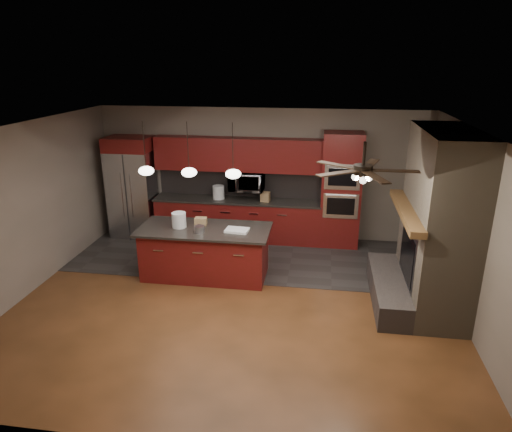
% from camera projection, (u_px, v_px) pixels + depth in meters
% --- Properties ---
extents(ground, '(7.00, 7.00, 0.00)m').
position_uv_depth(ground, '(236.00, 301.00, 7.47)').
color(ground, brown).
rests_on(ground, ground).
extents(ceiling, '(7.00, 6.00, 0.02)m').
position_uv_depth(ceiling, '(233.00, 129.00, 6.55)').
color(ceiling, white).
rests_on(ceiling, back_wall).
extents(back_wall, '(7.00, 0.02, 2.80)m').
position_uv_depth(back_wall, '(261.00, 174.00, 9.81)').
color(back_wall, slate).
rests_on(back_wall, ground).
extents(right_wall, '(0.02, 6.00, 2.80)m').
position_uv_depth(right_wall, '(474.00, 233.00, 6.53)').
color(right_wall, slate).
rests_on(right_wall, ground).
extents(left_wall, '(0.02, 6.00, 2.80)m').
position_uv_depth(left_wall, '(26.00, 210.00, 7.49)').
color(left_wall, slate).
rests_on(left_wall, ground).
extents(slate_tile_patch, '(7.00, 2.40, 0.01)m').
position_uv_depth(slate_tile_patch, '(253.00, 256.00, 9.15)').
color(slate_tile_patch, '#2F2C2A').
rests_on(slate_tile_patch, ground).
extents(fireplace_column, '(1.30, 2.10, 2.80)m').
position_uv_depth(fireplace_column, '(434.00, 228.00, 7.00)').
color(fireplace_column, '#736652').
rests_on(fireplace_column, ground).
extents(back_cabinetry, '(3.59, 0.64, 2.20)m').
position_uv_depth(back_cabinetry, '(238.00, 199.00, 9.81)').
color(back_cabinetry, maroon).
rests_on(back_cabinetry, ground).
extents(oven_tower, '(0.80, 0.63, 2.38)m').
position_uv_depth(oven_tower, '(341.00, 190.00, 9.36)').
color(oven_tower, maroon).
rests_on(oven_tower, ground).
extents(microwave, '(0.73, 0.41, 0.50)m').
position_uv_depth(microwave, '(247.00, 181.00, 9.65)').
color(microwave, silver).
rests_on(microwave, back_cabinetry).
extents(refrigerator, '(0.95, 0.75, 2.20)m').
position_uv_depth(refrigerator, '(133.00, 187.00, 9.94)').
color(refrigerator, silver).
rests_on(refrigerator, ground).
extents(kitchen_island, '(2.33, 1.07, 0.92)m').
position_uv_depth(kitchen_island, '(205.00, 252.00, 8.20)').
color(kitchen_island, maroon).
rests_on(kitchen_island, ground).
extents(white_bucket, '(0.33, 0.33, 0.27)m').
position_uv_depth(white_bucket, '(179.00, 220.00, 8.06)').
color(white_bucket, silver).
rests_on(white_bucket, kitchen_island).
extents(paint_can, '(0.20, 0.20, 0.12)m').
position_uv_depth(paint_can, '(199.00, 229.00, 7.84)').
color(paint_can, '#B6B6BB').
rests_on(paint_can, kitchen_island).
extents(paint_tray, '(0.42, 0.31, 0.04)m').
position_uv_depth(paint_tray, '(237.00, 230.00, 7.91)').
color(paint_tray, white).
rests_on(paint_tray, kitchen_island).
extents(cardboard_box, '(0.22, 0.17, 0.13)m').
position_uv_depth(cardboard_box, '(201.00, 221.00, 8.20)').
color(cardboard_box, '#96774D').
rests_on(cardboard_box, kitchen_island).
extents(counter_bucket, '(0.33, 0.33, 0.29)m').
position_uv_depth(counter_bucket, '(219.00, 192.00, 9.77)').
color(counter_bucket, silver).
rests_on(counter_bucket, back_cabinetry).
extents(counter_box, '(0.20, 0.17, 0.20)m').
position_uv_depth(counter_box, '(265.00, 197.00, 9.60)').
color(counter_box, olive).
rests_on(counter_box, back_cabinetry).
extents(pendant_left, '(0.26, 0.26, 0.92)m').
position_uv_depth(pendant_left, '(146.00, 171.00, 7.71)').
color(pendant_left, black).
rests_on(pendant_left, ceiling).
extents(pendant_center, '(0.26, 0.26, 0.92)m').
position_uv_depth(pendant_center, '(189.00, 172.00, 7.60)').
color(pendant_center, black).
rests_on(pendant_center, ceiling).
extents(pendant_right, '(0.26, 0.26, 0.92)m').
position_uv_depth(pendant_right, '(233.00, 174.00, 7.50)').
color(pendant_right, black).
rests_on(pendant_right, ceiling).
extents(ceiling_fan, '(1.27, 1.33, 0.41)m').
position_uv_depth(ceiling_fan, '(363.00, 169.00, 5.67)').
color(ceiling_fan, black).
rests_on(ceiling_fan, ceiling).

